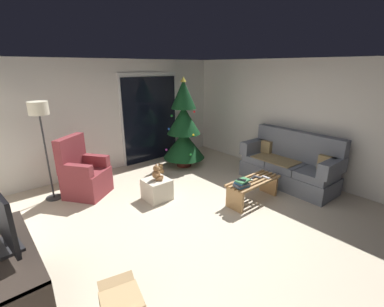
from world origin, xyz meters
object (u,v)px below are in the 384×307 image
(coffee_table, at_px, (253,187))
(ottoman, at_px, (157,189))
(book_stack, at_px, (242,183))
(christmas_tree, at_px, (184,128))
(teddy_bear_chestnut, at_px, (157,173))
(teddy_bear_honey_by_tree, at_px, (160,170))
(couch, at_px, (289,165))
(television, at_px, (1,218))
(remote_silver, at_px, (266,177))
(media_shelf, at_px, (14,285))
(cell_phone, at_px, (242,180))
(armchair, at_px, (84,175))
(floor_lamp, at_px, (40,118))
(remote_graphite, at_px, (257,177))
(remote_white, at_px, (248,180))
(remote_black, at_px, (252,178))

(coffee_table, bearing_deg, ottoman, 137.19)
(book_stack, distance_m, christmas_tree, 2.39)
(teddy_bear_chestnut, relative_size, teddy_bear_honey_by_tree, 1.00)
(couch, distance_m, television, 4.86)
(remote_silver, relative_size, book_stack, 0.56)
(christmas_tree, height_order, media_shelf, christmas_tree)
(remote_silver, relative_size, ottoman, 0.35)
(cell_phone, height_order, armchair, armchair)
(teddy_bear_honey_by_tree, bearing_deg, media_shelf, -146.29)
(remote_silver, distance_m, television, 3.91)
(ottoman, bearing_deg, coffee_table, -42.81)
(cell_phone, bearing_deg, teddy_bear_chestnut, 100.36)
(christmas_tree, height_order, teddy_bear_honey_by_tree, christmas_tree)
(floor_lamp, height_order, teddy_bear_honey_by_tree, floor_lamp)
(coffee_table, bearing_deg, teddy_bear_chestnut, 137.19)
(remote_graphite, relative_size, cell_phone, 1.08)
(remote_white, height_order, book_stack, book_stack)
(remote_black, height_order, teddy_bear_chestnut, teddy_bear_chestnut)
(couch, height_order, remote_black, couch)
(teddy_bear_chestnut, bearing_deg, teddy_bear_honey_by_tree, 53.49)
(remote_graphite, height_order, cell_phone, cell_phone)
(teddy_bear_honey_by_tree, bearing_deg, remote_silver, -68.60)
(television, bearing_deg, coffee_table, -1.53)
(armchair, relative_size, teddy_bear_chestnut, 3.96)
(teddy_bear_chestnut, bearing_deg, media_shelf, -154.49)
(coffee_table, bearing_deg, remote_silver, -20.64)
(christmas_tree, xyz_separation_m, ottoman, (-1.47, -1.04, -0.74))
(remote_graphite, height_order, remote_black, same)
(cell_phone, height_order, teddy_bear_honey_by_tree, cell_phone)
(remote_graphite, bearing_deg, media_shelf, 167.79)
(remote_silver, bearing_deg, television, 177.33)
(teddy_bear_chestnut, distance_m, teddy_bear_honey_by_tree, 1.18)
(remote_white, bearing_deg, remote_silver, -87.64)
(book_stack, height_order, christmas_tree, christmas_tree)
(couch, height_order, media_shelf, couch)
(remote_black, height_order, book_stack, book_stack)
(remote_white, distance_m, teddy_bear_chestnut, 1.64)
(teddy_bear_chestnut, bearing_deg, couch, -25.40)
(remote_white, distance_m, book_stack, 0.30)
(teddy_bear_honey_by_tree, bearing_deg, cell_phone, -84.75)
(christmas_tree, distance_m, teddy_bear_chestnut, 1.85)
(remote_white, xyz_separation_m, remote_black, (0.11, 0.01, 0.00))
(christmas_tree, height_order, armchair, christmas_tree)
(remote_white, height_order, teddy_bear_chestnut, teddy_bear_chestnut)
(remote_white, xyz_separation_m, cell_phone, (-0.31, -0.09, 0.13))
(remote_white, height_order, ottoman, remote_white)
(ottoman, bearing_deg, teddy_bear_chestnut, -42.81)
(couch, height_order, christmas_tree, christmas_tree)
(coffee_table, distance_m, remote_silver, 0.30)
(remote_graphite, height_order, book_stack, book_stack)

